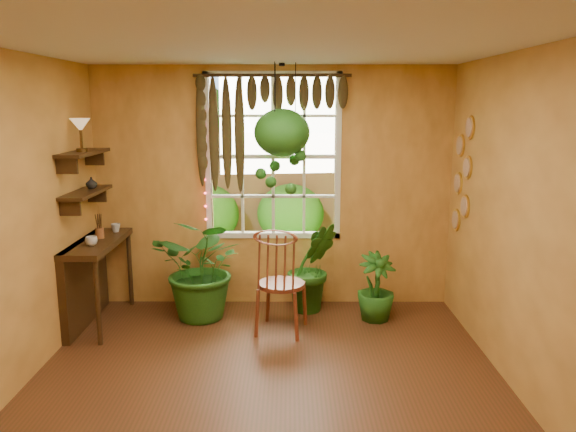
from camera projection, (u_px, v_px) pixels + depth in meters
name	position (u px, v px, depth m)	size (l,w,h in m)	color
floor	(266.00, 401.00, 4.38)	(4.50, 4.50, 0.00)	#562B18
ceiling	(262.00, 42.00, 3.85)	(4.50, 4.50, 0.00)	silver
wall_back	(273.00, 188.00, 6.32)	(4.00, 4.00, 0.00)	#E2A84D
wall_right	(537.00, 233.00, 4.11)	(4.50, 4.50, 0.00)	#E2A84D
window	(273.00, 157.00, 6.28)	(1.52, 0.10, 1.86)	white
valance_vine	(265.00, 104.00, 6.05)	(1.70, 0.12, 1.10)	#3A250F
string_lights	(204.00, 153.00, 6.19)	(0.03, 0.03, 1.54)	#FF2633
wall_plates	(462.00, 175.00, 5.82)	(0.04, 0.32, 1.10)	beige
counter_ledge	(89.00, 273.00, 5.85)	(0.40, 1.20, 0.90)	#3A250F
shelf_lower	(86.00, 192.00, 5.68)	(0.25, 0.90, 0.04)	#3A250F
shelf_upper	(83.00, 153.00, 5.60)	(0.25, 0.90, 0.04)	#3A250F
backyard	(292.00, 156.00, 10.87)	(14.00, 10.00, 12.00)	#1D5117
windsor_chair	(280.00, 298.00, 5.64)	(0.57, 0.59, 1.27)	maroon
potted_plant_left	(205.00, 268.00, 5.98)	(1.02, 0.88, 1.13)	#1A4E14
potted_plant_mid	(312.00, 267.00, 6.21)	(0.56, 0.45, 1.01)	#1A4E14
potted_plant_right	(376.00, 287.00, 5.97)	(0.41, 0.41, 0.73)	#1A4E14
hanging_basket	(282.00, 140.00, 5.94)	(0.59, 0.59, 1.38)	black
cup_a	(91.00, 241.00, 5.56)	(0.12, 0.12, 0.09)	silver
cup_b	(116.00, 228.00, 6.14)	(0.10, 0.10, 0.09)	beige
brush_jar	(99.00, 226.00, 5.85)	(0.09, 0.09, 0.33)	#96552B
shelf_vase	(91.00, 183.00, 5.81)	(0.11, 0.11, 0.12)	#B2AD99
tiffany_lamp	(80.00, 127.00, 5.48)	(0.20, 0.20, 0.33)	#523917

